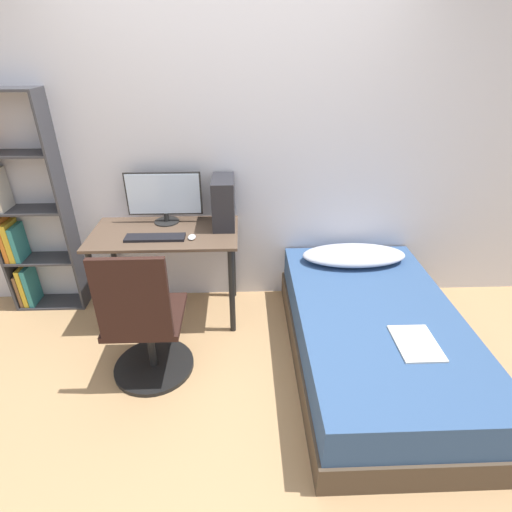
{
  "coord_description": "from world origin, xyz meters",
  "views": [
    {
      "loc": [
        0.08,
        -1.66,
        2.01
      ],
      "look_at": [
        0.16,
        0.64,
        0.75
      ],
      "focal_mm": 28.0,
      "sensor_mm": 36.0,
      "label": 1
    }
  ],
  "objects_px": {
    "monitor": "(164,196)",
    "pc_tower": "(224,202)",
    "bed": "(374,338)",
    "bookshelf": "(18,216)",
    "keyboard": "(155,238)",
    "office_chair": "(146,331)"
  },
  "relations": [
    {
      "from": "bookshelf",
      "to": "monitor",
      "type": "height_order",
      "value": "bookshelf"
    },
    {
      "from": "bed",
      "to": "bookshelf",
      "type": "bearing_deg",
      "value": 162.63
    },
    {
      "from": "bookshelf",
      "to": "keyboard",
      "type": "bearing_deg",
      "value": -15.17
    },
    {
      "from": "keyboard",
      "to": "monitor",
      "type": "bearing_deg",
      "value": 82.96
    },
    {
      "from": "bookshelf",
      "to": "office_chair",
      "type": "xyz_separation_m",
      "value": [
        1.09,
        -0.87,
        -0.44
      ]
    },
    {
      "from": "bed",
      "to": "office_chair",
      "type": "bearing_deg",
      "value": -177.77
    },
    {
      "from": "bookshelf",
      "to": "keyboard",
      "type": "height_order",
      "value": "bookshelf"
    },
    {
      "from": "bed",
      "to": "keyboard",
      "type": "xyz_separation_m",
      "value": [
        -1.51,
        0.52,
        0.53
      ]
    },
    {
      "from": "bookshelf",
      "to": "monitor",
      "type": "distance_m",
      "value": 1.14
    },
    {
      "from": "office_chair",
      "to": "monitor",
      "type": "relative_size",
      "value": 1.73
    },
    {
      "from": "office_chair",
      "to": "keyboard",
      "type": "distance_m",
      "value": 0.69
    },
    {
      "from": "bookshelf",
      "to": "office_chair",
      "type": "bearing_deg",
      "value": -38.56
    },
    {
      "from": "office_chair",
      "to": "bed",
      "type": "xyz_separation_m",
      "value": [
        1.51,
        0.06,
        -0.16
      ]
    },
    {
      "from": "office_chair",
      "to": "keyboard",
      "type": "relative_size",
      "value": 2.32
    },
    {
      "from": "bookshelf",
      "to": "monitor",
      "type": "xyz_separation_m",
      "value": [
        1.13,
        0.0,
        0.15
      ]
    },
    {
      "from": "bookshelf",
      "to": "pc_tower",
      "type": "relative_size",
      "value": 4.65
    },
    {
      "from": "keyboard",
      "to": "pc_tower",
      "type": "xyz_separation_m",
      "value": [
        0.49,
        0.23,
        0.18
      ]
    },
    {
      "from": "bookshelf",
      "to": "pc_tower",
      "type": "distance_m",
      "value": 1.59
    },
    {
      "from": "bookshelf",
      "to": "bed",
      "type": "height_order",
      "value": "bookshelf"
    },
    {
      "from": "bed",
      "to": "pc_tower",
      "type": "bearing_deg",
      "value": 143.86
    },
    {
      "from": "monitor",
      "to": "pc_tower",
      "type": "bearing_deg",
      "value": -9.08
    },
    {
      "from": "bookshelf",
      "to": "pc_tower",
      "type": "xyz_separation_m",
      "value": [
        1.58,
        -0.07,
        0.12
      ]
    }
  ]
}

